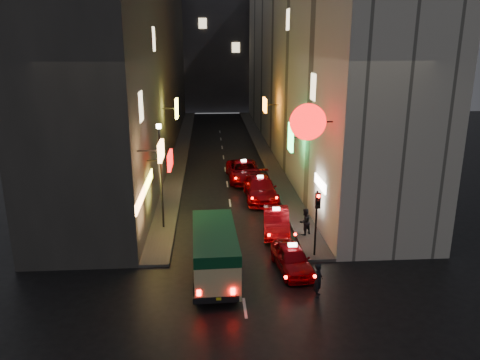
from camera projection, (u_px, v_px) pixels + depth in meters
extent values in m
cube|color=#363331|center=(139.00, 61.00, 45.41)|extent=(6.00, 52.00, 18.00)
cube|color=#F8A557|center=(161.00, 151.00, 23.46)|extent=(0.18, 1.70, 0.90)
cube|color=#F20A0A|center=(170.00, 160.00, 27.06)|extent=(0.18, 1.99, 0.93)
cube|color=#FFF23F|center=(177.00, 108.00, 36.72)|extent=(0.18, 1.55, 1.52)
cube|color=#F8A557|center=(140.00, 200.00, 24.04)|extent=(0.10, 3.34, 0.55)
cube|color=#FFF23F|center=(148.00, 181.00, 27.36)|extent=(0.10, 3.53, 0.55)
cube|color=#F8A557|center=(160.00, 153.00, 34.38)|extent=(0.10, 2.62, 0.55)
cube|color=#FFE5B2|center=(141.00, 107.00, 24.99)|extent=(0.06, 1.30, 1.60)
cube|color=#FFE5B2|center=(154.00, 39.00, 31.65)|extent=(0.06, 1.30, 1.60)
cube|color=#A5A197|center=(302.00, 61.00, 46.45)|extent=(6.00, 52.00, 18.00)
cylinder|color=#F20A0A|center=(308.00, 122.00, 23.97)|extent=(1.89, 0.18, 1.89)
cube|color=#30F460|center=(291.00, 137.00, 31.02)|extent=(0.18, 1.21, 1.84)
cube|color=orange|center=(265.00, 105.00, 42.22)|extent=(0.18, 1.87, 1.25)
cube|color=white|center=(320.00, 183.00, 26.91)|extent=(0.10, 2.57, 0.55)
cube|color=#FFE5B2|center=(313.00, 87.00, 28.30)|extent=(0.06, 1.30, 1.60)
cube|color=#FFE5B2|center=(288.00, 20.00, 36.65)|extent=(0.06, 1.30, 1.60)
cube|color=#36363B|center=(216.00, 41.00, 75.98)|extent=(30.00, 10.00, 22.00)
cube|color=#43413E|center=(181.00, 150.00, 48.19)|extent=(1.50, 52.00, 0.15)
cube|color=#43413E|center=(263.00, 149.00, 48.74)|extent=(1.50, 52.00, 0.15)
cube|color=#D7C286|center=(215.00, 251.00, 21.91)|extent=(2.15, 5.69, 2.06)
cube|color=#0C3E21|center=(214.00, 236.00, 21.68)|extent=(2.17, 5.71, 0.52)
cube|color=black|center=(215.00, 245.00, 22.12)|extent=(2.11, 3.44, 0.47)
cube|color=black|center=(216.00, 299.00, 19.52)|extent=(1.93, 0.24, 0.28)
cube|color=#FF0A05|center=(199.00, 293.00, 19.30)|extent=(0.17, 0.06, 0.26)
cube|color=#FF0A05|center=(233.00, 292.00, 19.39)|extent=(0.17, 0.06, 0.26)
cylinder|color=black|center=(198.00, 255.00, 23.87)|extent=(0.21, 0.71, 0.71)
cylinder|color=black|center=(235.00, 290.00, 20.53)|extent=(0.21, 0.71, 0.71)
imported|color=maroon|center=(292.00, 256.00, 22.87)|extent=(2.46, 4.86, 1.48)
cube|color=white|center=(293.00, 241.00, 22.63)|extent=(0.44, 0.23, 0.16)
sphere|color=#FF0A05|center=(286.00, 277.00, 20.79)|extent=(0.16, 0.16, 0.16)
sphere|color=#FF0A05|center=(315.00, 276.00, 20.88)|extent=(0.16, 0.16, 0.16)
imported|color=maroon|center=(276.00, 220.00, 27.43)|extent=(2.58, 5.26, 1.61)
cube|color=white|center=(276.00, 205.00, 27.18)|extent=(0.44, 0.22, 0.16)
sphere|color=#FF0A05|center=(269.00, 235.00, 25.17)|extent=(0.16, 0.16, 0.16)
sphere|color=#FF0A05|center=(295.00, 234.00, 25.27)|extent=(0.16, 0.16, 0.16)
imported|color=maroon|center=(260.00, 187.00, 33.31)|extent=(2.46, 5.79, 1.83)
cube|color=white|center=(260.00, 173.00, 33.03)|extent=(0.42, 0.19, 0.16)
sphere|color=#FF0A05|center=(252.00, 198.00, 30.75)|extent=(0.16, 0.16, 0.16)
sphere|color=#FF0A05|center=(277.00, 198.00, 30.86)|extent=(0.16, 0.16, 0.16)
imported|color=maroon|center=(244.00, 169.00, 37.85)|extent=(2.56, 5.76, 1.80)
cube|color=white|center=(244.00, 157.00, 37.57)|extent=(0.43, 0.20, 0.16)
sphere|color=#FF0A05|center=(236.00, 178.00, 35.33)|extent=(0.16, 0.16, 0.16)
sphere|color=#FF0A05|center=(257.00, 178.00, 35.43)|extent=(0.16, 0.16, 0.16)
imported|color=black|center=(319.00, 278.00, 20.49)|extent=(0.56, 0.68, 1.79)
imported|color=black|center=(305.00, 220.00, 26.74)|extent=(0.79, 0.70, 1.77)
cylinder|color=black|center=(316.00, 223.00, 23.91)|extent=(0.10, 0.10, 3.50)
cube|color=black|center=(318.00, 201.00, 23.37)|extent=(0.26, 0.18, 0.80)
sphere|color=#FF0A05|center=(319.00, 196.00, 23.18)|extent=(0.18, 0.18, 0.18)
sphere|color=black|center=(318.00, 201.00, 23.26)|extent=(0.17, 0.17, 0.17)
sphere|color=black|center=(318.00, 206.00, 23.34)|extent=(0.17, 0.17, 0.17)
cylinder|color=black|center=(161.00, 179.00, 27.23)|extent=(0.12, 0.12, 6.00)
cylinder|color=#FFE5BF|center=(159.00, 126.00, 26.35)|extent=(0.28, 0.28, 0.25)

